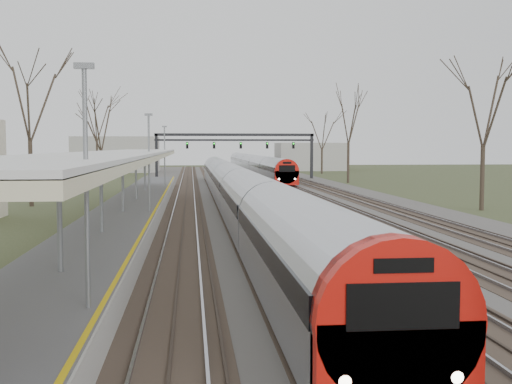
% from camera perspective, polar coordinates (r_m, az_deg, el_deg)
% --- Properties ---
extents(track_bed, '(24.00, 160.00, 0.22)m').
position_cam_1_polar(track_bed, '(54.86, 0.30, -0.43)').
color(track_bed, '#474442').
rests_on(track_bed, ground).
extents(platform, '(3.50, 69.00, 1.00)m').
position_cam_1_polar(platform, '(37.25, -11.16, -1.97)').
color(platform, '#9E9B93').
rests_on(platform, ground).
extents(canopy, '(4.10, 50.00, 3.11)m').
position_cam_1_polar(canopy, '(32.56, -11.98, 3.21)').
color(canopy, slate).
rests_on(canopy, platform).
extents(signal_gantry, '(21.00, 0.59, 6.08)m').
position_cam_1_polar(signal_gantry, '(84.57, -1.85, 4.44)').
color(signal_gantry, black).
rests_on(signal_gantry, ground).
extents(tree_west_far, '(5.50, 5.50, 11.33)m').
position_cam_1_polar(tree_west_far, '(48.88, -19.54, 8.12)').
color(tree_west_far, '#2D231C').
rests_on(tree_west_far, ground).
extents(tree_east_far, '(5.00, 5.00, 10.30)m').
position_cam_1_polar(tree_east_far, '(45.87, 19.62, 7.48)').
color(tree_east_far, '#2D231C').
rests_on(tree_east_far, ground).
extents(train_near, '(2.62, 75.21, 3.05)m').
position_cam_1_polar(train_near, '(46.53, -2.03, 0.51)').
color(train_near, '#AAADB4').
rests_on(train_near, ground).
extents(train_far, '(2.62, 75.21, 3.05)m').
position_cam_1_polar(train_far, '(104.50, -0.29, 2.49)').
color(train_far, '#AAADB4').
rests_on(train_far, ground).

